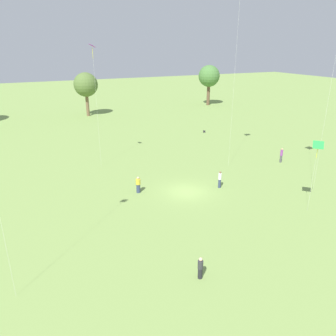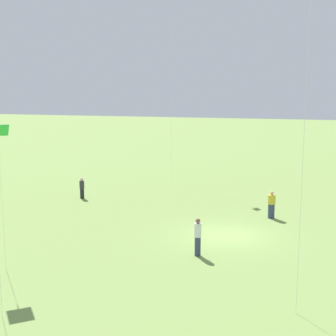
% 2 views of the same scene
% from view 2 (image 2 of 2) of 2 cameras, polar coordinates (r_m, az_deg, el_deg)
% --- Properties ---
extents(ground_plane, '(240.00, 240.00, 0.00)m').
position_cam_2_polar(ground_plane, '(26.46, 7.05, -8.15)').
color(ground_plane, '#7A994C').
extents(person_0, '(0.48, 0.48, 1.57)m').
position_cam_2_polar(person_0, '(35.61, -10.44, -2.43)').
color(person_0, '#232328').
rests_on(person_0, ground_plane).
extents(person_3, '(0.54, 0.54, 1.73)m').
position_cam_2_polar(person_3, '(30.27, 12.50, -4.44)').
color(person_3, '#333D5B').
rests_on(person_3, ground_plane).
extents(person_5, '(0.47, 0.47, 1.87)m').
position_cam_2_polar(person_5, '(22.90, 3.65, -8.38)').
color(person_5, '#333D5B').
rests_on(person_5, ground_plane).
extents(kite_2, '(0.80, 0.79, 17.61)m').
position_cam_2_polar(kite_2, '(44.18, 0.44, 19.26)').
color(kite_2, black).
rests_on(kite_2, ground_plane).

